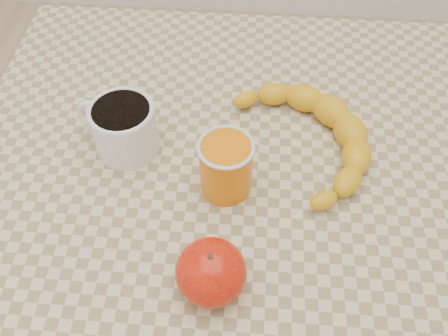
# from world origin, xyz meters

# --- Properties ---
(table) EXTENTS (0.80, 0.80, 0.75)m
(table) POSITION_xyz_m (0.00, 0.00, 0.66)
(table) COLOR #C8B98D
(table) RESTS_ON ground
(coffee_mug) EXTENTS (0.14, 0.13, 0.08)m
(coffee_mug) POSITION_xyz_m (-0.15, 0.05, 0.79)
(coffee_mug) COLOR silver
(coffee_mug) RESTS_ON table
(orange_juice_glass) EXTENTS (0.08, 0.08, 0.09)m
(orange_juice_glass) POSITION_xyz_m (0.00, -0.02, 0.80)
(orange_juice_glass) COLOR orange
(orange_juice_glass) RESTS_ON table
(apple) EXTENTS (0.10, 0.10, 0.08)m
(apple) POSITION_xyz_m (-0.00, -0.17, 0.79)
(apple) COLOR #9D0E05
(apple) RESTS_ON table
(banana) EXTENTS (0.41, 0.44, 0.05)m
(banana) POSITION_xyz_m (0.12, 0.07, 0.77)
(banana) COLOR gold
(banana) RESTS_ON table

